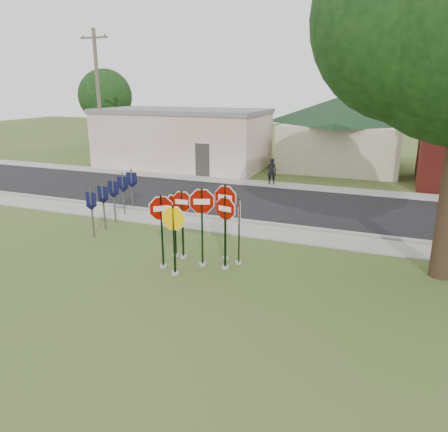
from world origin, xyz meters
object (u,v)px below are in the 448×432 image
at_px(utility_pole_near, 99,98).
at_px(pedestrian, 272,171).
at_px(stop_sign_center, 202,215).
at_px(stop_sign_yellow, 174,231).
at_px(stop_sign_left, 162,221).

height_order(utility_pole_near, pedestrian, utility_pole_near).
height_order(stop_sign_center, pedestrian, stop_sign_center).
xyz_separation_m(stop_sign_center, pedestrian, (-1.33, 12.88, -0.91)).
distance_m(stop_sign_center, stop_sign_yellow, 1.14).
height_order(stop_sign_center, stop_sign_left, stop_sign_center).
xyz_separation_m(stop_sign_yellow, utility_pole_near, (-13.71, 14.71, 3.51)).
distance_m(stop_sign_yellow, utility_pole_near, 20.41).
bearing_deg(stop_sign_left, stop_sign_yellow, -29.51).
bearing_deg(stop_sign_center, pedestrian, 95.91).
distance_m(stop_sign_left, utility_pole_near, 19.70).
height_order(stop_sign_center, stop_sign_yellow, stop_sign_center).
height_order(stop_sign_yellow, utility_pole_near, utility_pole_near).
height_order(stop_sign_left, pedestrian, stop_sign_left).
xyz_separation_m(stop_sign_center, utility_pole_near, (-14.21, 13.73, 3.21)).
distance_m(stop_sign_center, stop_sign_left, 1.31).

